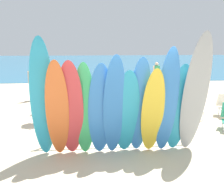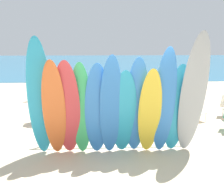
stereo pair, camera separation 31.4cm
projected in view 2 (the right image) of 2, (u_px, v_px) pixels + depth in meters
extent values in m
plane|color=beige|center=(104.00, 76.00, 20.13)|extent=(60.00, 60.00, 0.00)
cube|color=teal|center=(102.00, 62.00, 36.55)|extent=(60.00, 40.00, 0.02)
cylinder|color=brown|center=(40.00, 136.00, 6.28)|extent=(0.07, 0.07, 0.58)
cylinder|color=brown|center=(186.00, 133.00, 6.45)|extent=(0.07, 0.07, 0.58)
cylinder|color=brown|center=(114.00, 124.00, 6.31)|extent=(3.78, 0.06, 0.06)
ellipsoid|color=#289EC6|center=(40.00, 99.00, 5.52)|extent=(0.58, 0.66, 2.70)
ellipsoid|color=orange|center=(54.00, 110.00, 5.51)|extent=(0.54, 0.73, 2.24)
ellipsoid|color=#D13D42|center=(67.00, 109.00, 5.58)|extent=(0.58, 0.65, 2.22)
ellipsoid|color=#38B266|center=(81.00, 110.00, 5.65)|extent=(0.47, 0.48, 2.17)
ellipsoid|color=#337AD1|center=(97.00, 110.00, 5.66)|extent=(0.59, 0.54, 2.15)
ellipsoid|color=#337AD1|center=(111.00, 107.00, 5.60)|extent=(0.54, 0.64, 2.33)
ellipsoid|color=#289EC6|center=(124.00, 113.00, 5.72)|extent=(0.61, 0.60, 2.00)
ellipsoid|color=#337AD1|center=(137.00, 107.00, 5.72)|extent=(0.53, 0.58, 2.27)
ellipsoid|color=yellow|center=(150.00, 112.00, 5.68)|extent=(0.52, 0.60, 2.04)
ellipsoid|color=#337AD1|center=(164.00, 103.00, 5.64)|extent=(0.52, 0.62, 2.49)
ellipsoid|color=#289EC6|center=(177.00, 109.00, 5.79)|extent=(0.61, 0.55, 2.12)
ellipsoid|color=#999EA3|center=(193.00, 96.00, 5.57)|extent=(0.58, 0.81, 2.80)
cylinder|color=beige|center=(160.00, 82.00, 14.61)|extent=(0.11, 0.11, 0.73)
cylinder|color=beige|center=(164.00, 82.00, 14.79)|extent=(0.11, 0.11, 0.73)
cube|color=#B23399|center=(162.00, 77.00, 14.64)|extent=(0.39, 0.24, 0.17)
cube|color=#33A36B|center=(162.00, 71.00, 14.57)|extent=(0.42, 0.37, 0.57)
sphere|color=beige|center=(163.00, 64.00, 14.49)|extent=(0.20, 0.20, 0.20)
cylinder|color=beige|center=(160.00, 70.00, 14.42)|extent=(0.09, 0.09, 0.50)
cylinder|color=beige|center=(165.00, 70.00, 14.71)|extent=(0.09, 0.09, 0.50)
cylinder|color=beige|center=(47.00, 111.00, 8.15)|extent=(0.12, 0.12, 0.79)
cylinder|color=beige|center=(43.00, 109.00, 8.40)|extent=(0.12, 0.12, 0.79)
cube|color=black|center=(45.00, 100.00, 8.21)|extent=(0.42, 0.26, 0.19)
cube|color=#DB333D|center=(44.00, 89.00, 8.13)|extent=(0.42, 0.45, 0.62)
sphere|color=beige|center=(43.00, 76.00, 8.05)|extent=(0.22, 0.22, 0.22)
cylinder|color=beige|center=(47.00, 89.00, 7.93)|extent=(0.10, 0.10, 0.55)
cylinder|color=beige|center=(40.00, 87.00, 8.32)|extent=(0.10, 0.10, 0.55)
cylinder|color=tan|center=(143.00, 96.00, 10.50)|extent=(0.12, 0.12, 0.79)
cylinder|color=tan|center=(142.00, 95.00, 10.82)|extent=(0.12, 0.12, 0.79)
cube|color=#DB333D|center=(143.00, 88.00, 10.60)|extent=(0.43, 0.26, 0.19)
cube|color=#B23399|center=(143.00, 79.00, 10.52)|extent=(0.27, 0.44, 0.62)
sphere|color=tan|center=(143.00, 69.00, 10.44)|extent=(0.22, 0.22, 0.22)
cylinder|color=tan|center=(143.00, 79.00, 10.26)|extent=(0.10, 0.10, 0.55)
cylinder|color=tan|center=(143.00, 77.00, 10.77)|extent=(0.10, 0.10, 0.55)
cylinder|color=beige|center=(58.00, 99.00, 9.87)|extent=(0.13, 0.13, 0.85)
cylinder|color=beige|center=(51.00, 100.00, 9.59)|extent=(0.13, 0.13, 0.85)
cube|color=black|center=(54.00, 90.00, 9.66)|extent=(0.46, 0.28, 0.20)
cube|color=#B23399|center=(54.00, 80.00, 9.58)|extent=(0.46, 0.48, 0.67)
sphere|color=beige|center=(53.00, 68.00, 9.49)|extent=(0.24, 0.24, 0.24)
cylinder|color=beige|center=(59.00, 78.00, 9.79)|extent=(0.10, 0.10, 0.59)
cylinder|color=beige|center=(48.00, 80.00, 9.35)|extent=(0.10, 0.10, 0.59)
cylinder|color=tan|center=(37.00, 92.00, 11.50)|extent=(0.12, 0.12, 0.76)
cylinder|color=tan|center=(43.00, 91.00, 11.70)|extent=(0.12, 0.12, 0.76)
cube|color=#DB333D|center=(40.00, 85.00, 11.54)|extent=(0.41, 0.25, 0.18)
cube|color=#DB333D|center=(39.00, 77.00, 11.47)|extent=(0.43, 0.41, 0.60)
sphere|color=tan|center=(39.00, 68.00, 11.39)|extent=(0.22, 0.22, 0.22)
cylinder|color=tan|center=(34.00, 77.00, 11.29)|extent=(0.09, 0.09, 0.53)
cylinder|color=tan|center=(44.00, 76.00, 11.62)|extent=(0.09, 0.09, 0.53)
cylinder|color=#B7B7BC|center=(223.00, 113.00, 8.85)|extent=(0.02, 0.02, 0.28)
cylinder|color=#B7B7BC|center=(196.00, 119.00, 8.16)|extent=(0.02, 0.02, 0.28)
cylinder|color=#B7B7BC|center=(206.00, 118.00, 8.34)|extent=(0.02, 0.02, 0.28)
cylinder|color=#B7B7BC|center=(188.00, 116.00, 8.50)|extent=(0.02, 0.02, 0.28)
cylinder|color=#B7B7BC|center=(197.00, 115.00, 8.68)|extent=(0.02, 0.02, 0.28)
cube|color=silver|center=(197.00, 113.00, 8.39)|extent=(0.64, 0.61, 0.03)
cube|color=silver|center=(190.00, 103.00, 8.65)|extent=(0.57, 0.45, 0.50)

